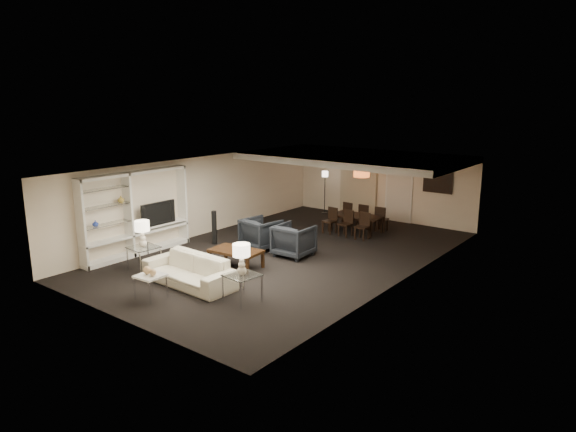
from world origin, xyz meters
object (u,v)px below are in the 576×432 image
at_px(vase_blue, 95,223).
at_px(table_lamp_left, 143,234).
at_px(armchair_right, 294,240).
at_px(chair_fl, 350,214).
at_px(pendant_light, 362,173).
at_px(dining_table, 356,224).
at_px(marble_table, 151,287).
at_px(chair_fr, 382,219).
at_px(chair_fm, 366,216).
at_px(coffee_table, 236,258).
at_px(side_table_left, 144,258).
at_px(armchair_left, 261,233).
at_px(floor_speaker, 214,228).
at_px(television, 156,213).
at_px(chair_nl, 330,221).
at_px(chair_nm, 345,223).
at_px(table_lamp_right, 242,259).
at_px(vase_amber, 121,199).
at_px(chair_nr, 362,226).
at_px(floor_lamp, 325,192).
at_px(side_table_right, 242,288).
at_px(sofa, 189,270).

bearing_deg(vase_blue, table_lamp_left, 22.49).
relative_size(armchair_right, chair_fl, 1.17).
relative_size(pendant_light, dining_table, 0.32).
height_order(marble_table, chair_fr, chair_fr).
height_order(table_lamp_left, chair_fm, table_lamp_left).
height_order(pendant_light, table_lamp_left, pendant_light).
relative_size(coffee_table, marble_table, 2.40).
distance_m(side_table_left, chair_fl, 7.45).
bearing_deg(armchair_left, floor_speaker, 27.96).
xyz_separation_m(pendant_light, floor_speaker, (-2.66, -4.06, -1.41)).
height_order(armchair_right, television, television).
distance_m(coffee_table, chair_nl, 4.34).
height_order(armchair_left, chair_fl, armchair_left).
bearing_deg(television, chair_nm, -38.05).
bearing_deg(table_lamp_right, vase_amber, 176.47).
relative_size(dining_table, chair_nr, 1.92).
height_order(vase_blue, vase_amber, vase_amber).
relative_size(vase_amber, chair_fr, 0.22).
height_order(armchair_right, floor_lamp, floor_lamp).
bearing_deg(television, armchair_right, -61.36).
distance_m(side_table_left, table_lamp_right, 3.46).
bearing_deg(chair_nm, armchair_left, -110.17).
distance_m(table_lamp_left, dining_table, 7.03).
distance_m(coffee_table, marble_table, 2.70).
relative_size(coffee_table, vase_amber, 7.25).
distance_m(vase_blue, chair_nr, 7.73).
distance_m(vase_blue, chair_fr, 8.85).
bearing_deg(table_lamp_right, chair_fl, 102.85).
bearing_deg(chair_fr, chair_nl, 41.62).
distance_m(pendant_light, side_table_right, 7.10).
bearing_deg(pendant_light, chair_nm, -90.72).
xyz_separation_m(vase_blue, vase_amber, (0.00, 0.80, 0.51)).
bearing_deg(chair_fm, coffee_table, 83.19).
xyz_separation_m(vase_amber, floor_lamp, (1.22, 8.03, -0.84)).
height_order(armchair_left, dining_table, armchair_left).
xyz_separation_m(vase_blue, floor_lamp, (1.22, 8.83, -0.34)).
height_order(side_table_left, floor_lamp, floor_lamp).
bearing_deg(marble_table, armchair_left, 97.77).
bearing_deg(side_table_left, marble_table, -32.91).
xyz_separation_m(table_lamp_right, floor_lamp, (-3.43, 8.31, -0.15)).
height_order(coffee_table, side_table_left, side_table_left).
bearing_deg(side_table_right, chair_fr, 93.57).
distance_m(floor_speaker, chair_fm, 5.19).
relative_size(sofa, vase_amber, 13.20).
xyz_separation_m(pendant_light, vase_blue, (-3.61, -7.36, -0.78)).
relative_size(pendant_light, chair_nr, 0.62).
xyz_separation_m(pendant_light, chair_fl, (-0.61, 0.40, -1.50)).
xyz_separation_m(chair_nr, chair_fm, (-0.60, 1.30, 0.00)).
distance_m(side_table_right, vase_blue, 4.75).
distance_m(chair_nl, chair_fm, 1.43).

